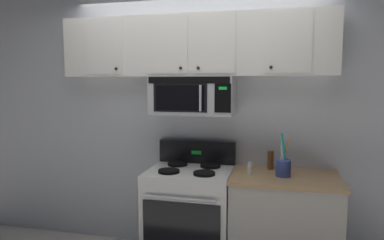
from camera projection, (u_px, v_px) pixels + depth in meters
back_wall at (199, 117)px, 3.48m from camera, size 5.20×0.10×2.70m
stove_range at (190, 215)px, 3.22m from camera, size 0.76×0.69×1.12m
over_range_microwave at (193, 95)px, 3.21m from camera, size 0.76×0.43×0.35m
upper_cabinets at (194, 46)px, 3.19m from camera, size 2.50×0.36×0.55m
counter_segment at (284, 225)px, 3.03m from camera, size 0.93×0.65×0.90m
utensil_crock_blue at (283, 165)px, 2.94m from camera, size 0.13×0.13×0.38m
salt_shaker at (250, 168)px, 3.01m from camera, size 0.05×0.05×0.11m
pepper_mill at (271, 160)px, 3.18m from camera, size 0.06×0.06×0.17m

